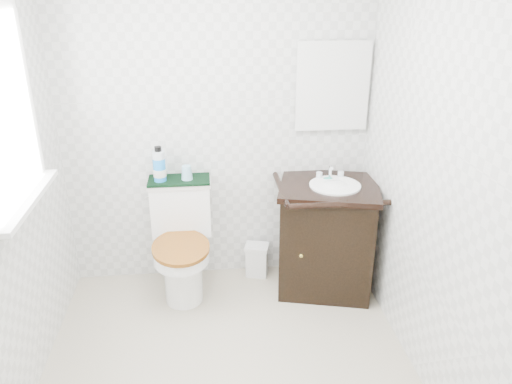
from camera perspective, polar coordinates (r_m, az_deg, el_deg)
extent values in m
plane|color=beige|center=(3.09, -2.97, -20.60)|extent=(2.40, 2.40, 0.00)
plane|color=silver|center=(3.56, -4.52, 7.79)|extent=(2.40, 0.00, 2.40)
plane|color=silver|center=(1.40, -0.93, -18.83)|extent=(2.40, 0.00, 2.40)
plane|color=silver|center=(2.70, 20.46, 1.31)|extent=(0.00, 2.40, 2.40)
cube|color=white|center=(2.74, -27.26, 8.20)|extent=(0.02, 0.70, 0.90)
cube|color=silver|center=(3.60, 8.74, 11.83)|extent=(0.50, 0.02, 0.60)
cylinder|color=white|center=(3.62, -8.33, -9.45)|extent=(0.26, 0.26, 0.40)
cube|color=white|center=(3.84, -8.23, -7.45)|extent=(0.26, 0.28, 0.40)
cube|color=white|center=(3.67, -8.57, -1.98)|extent=(0.42, 0.18, 0.38)
cube|color=white|center=(3.59, -8.76, 1.01)|extent=(0.44, 0.20, 0.03)
cylinder|color=white|center=(3.48, -8.54, -7.00)|extent=(0.38, 0.38, 0.08)
cylinder|color=brown|center=(3.46, -8.59, -6.27)|extent=(0.42, 0.42, 0.03)
cube|color=black|center=(3.69, 8.03, -5.36)|extent=(0.75, 0.68, 0.78)
cube|color=black|center=(3.52, 8.40, 0.52)|extent=(0.80, 0.73, 0.04)
cylinder|color=white|center=(3.49, 9.02, 0.73)|extent=(0.36, 0.36, 0.01)
ellipsoid|color=white|center=(3.51, 8.96, -0.10)|extent=(0.31, 0.31, 0.15)
cylinder|color=silver|center=(3.61, 8.47, 2.29)|extent=(0.02, 0.02, 0.10)
cube|color=silver|center=(3.92, 0.10, -7.95)|extent=(0.19, 0.16, 0.23)
cube|color=silver|center=(3.85, 0.10, -6.31)|extent=(0.21, 0.18, 0.03)
cube|color=black|center=(3.58, -8.79, 1.37)|extent=(0.43, 0.22, 0.02)
cylinder|color=#1B82E7|center=(3.54, -10.96, 2.52)|extent=(0.09, 0.09, 0.16)
cylinder|color=silver|center=(3.50, -11.10, 4.18)|extent=(0.09, 0.09, 0.05)
cylinder|color=black|center=(3.49, -11.15, 4.86)|extent=(0.05, 0.05, 0.03)
cone|color=#7CB4CB|center=(3.54, -7.91, 2.21)|extent=(0.08, 0.08, 0.10)
ellipsoid|color=#1A8172|center=(3.59, 8.22, 1.56)|extent=(0.08, 0.05, 0.02)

